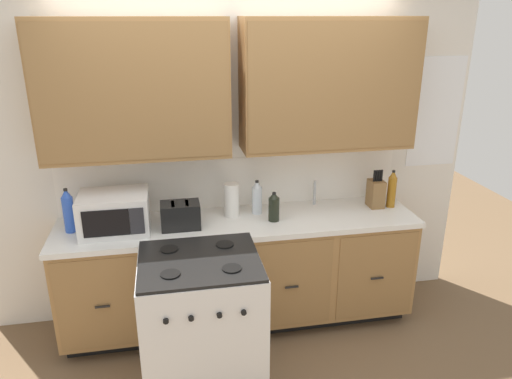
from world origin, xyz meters
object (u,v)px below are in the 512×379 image
Objects in this scene: toaster at (181,215)px; stove_range at (202,323)px; knife_block at (376,193)px; paper_towel_roll at (232,200)px; bottle_blue at (68,211)px; bottle_clear at (257,197)px; microwave at (114,213)px; bottle_dark at (274,207)px; bottle_amber at (392,189)px.

stove_range is at bearing -81.49° from toaster.
knife_block is (1.56, 0.12, 0.02)m from toaster.
paper_towel_roll is 0.80× the size of bottle_blue.
microwave is at bearing -172.98° from bottle_clear.
paper_towel_roll is 0.97× the size of bottle_clear.
paper_towel_roll reaches higher than stove_range.
knife_block reaches higher than bottle_dark.
stove_range is at bearing -37.51° from bottle_blue.
bottle_amber is at bearing 0.27° from bottle_blue.
microwave is 0.46m from toaster.
knife_block is at bearing 167.85° from bottle_amber.
knife_block is 0.96m from bottle_clear.
knife_block is at bearing 7.99° from bottle_dark.
toaster is 1.56m from knife_block.
microwave is (-0.55, 0.62, 0.57)m from stove_range.
bottle_dark is at bearing -172.01° from knife_block.
stove_range is at bearing -48.34° from microwave.
microwave is 1.15m from bottle_dark.
bottle_clear is (1.37, 0.08, -0.03)m from bottle_blue.
stove_range is 0.97m from paper_towel_roll.
toaster is at bearing -5.93° from bottle_blue.
paper_towel_roll is at bearing 152.96° from bottle_dark.
bottle_blue is (-0.86, 0.66, 0.59)m from stove_range.
bottle_blue is 1.21× the size of bottle_clear.
bottle_dark is at bearing -3.26° from bottle_blue.
bottle_clear is at bearing 3.42° from bottle_blue.
microwave reaches higher than stove_range.
toaster is 0.86× the size of bottle_blue.
paper_towel_roll reaches higher than bottle_dark.
bottle_amber is (1.28, -0.06, 0.02)m from paper_towel_roll.
microwave is at bearing 178.23° from bottle_dark.
paper_towel_roll is at bearing 67.25° from stove_range.
stove_range is 4.22× the size of bottle_dark.
bottle_amber is at bearing 1.60° from microwave.
bottle_clear is at bearing 7.02° from microwave.
bottle_amber is at bearing 5.51° from bottle_dark.
bottle_clear reaches higher than bottle_dark.
microwave is 1.06m from bottle_clear.
toaster is 1.68m from bottle_amber.
knife_block is 0.13m from bottle_amber.
bottle_blue is (-2.33, -0.04, 0.04)m from knife_block.
bottle_amber is (1.59, 0.67, 0.58)m from stove_range.
knife_block is at bearing 25.50° from stove_range.
knife_block reaches higher than toaster.
knife_block is at bearing 4.35° from toaster.
microwave is 1.85× the size of paper_towel_roll.
bottle_clear is (0.59, 0.16, 0.04)m from toaster.
toaster is at bearing -176.85° from bottle_amber.
microwave reaches higher than bottle_dark.
bottle_clear is (-0.96, 0.04, 0.02)m from knife_block.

